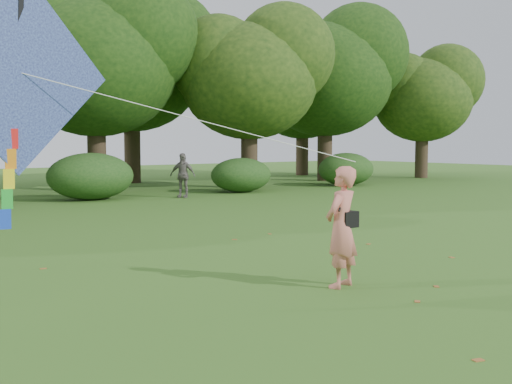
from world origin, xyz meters
TOP-DOWN VIEW (x-y plane):
  - ground at (0.00, 0.00)m, footprint 100.00×100.00m
  - man_kite_flyer at (0.18, 0.86)m, footprint 0.82×0.68m
  - bystander_right at (6.43, 16.57)m, footprint 1.04×1.12m
  - crossbody_bag at (0.29, 0.83)m, footprint 0.43×0.20m
  - flying_kite at (-4.43, 2.06)m, footprint 6.18×1.58m
  - tree_line at (1.67, 22.88)m, footprint 54.70×15.30m
  - fallen_leaves at (0.65, 1.50)m, footprint 7.92×8.83m

SIDE VIEW (x-z plane):
  - ground at x=0.00m, z-range 0.00..0.00m
  - fallen_leaves at x=0.65m, z-range 0.00..0.01m
  - bystander_right at x=6.43m, z-range 0.00..1.85m
  - man_kite_flyer at x=0.18m, z-range 0.00..1.94m
  - crossbody_bag at x=0.29m, z-range 0.73..1.47m
  - flying_kite at x=-4.43m, z-range 1.50..4.86m
  - tree_line at x=1.67m, z-range 0.86..10.35m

